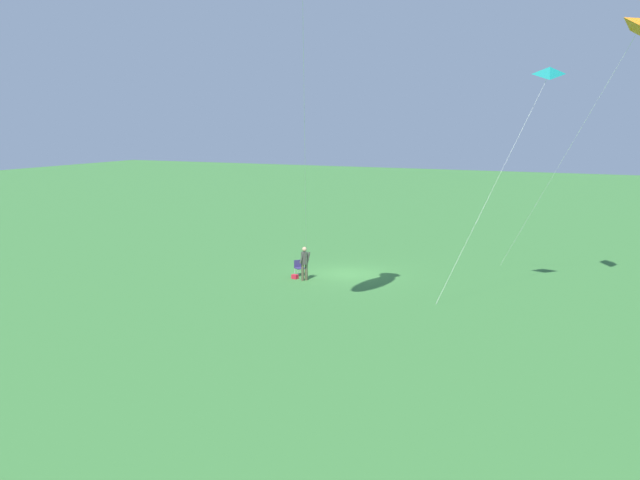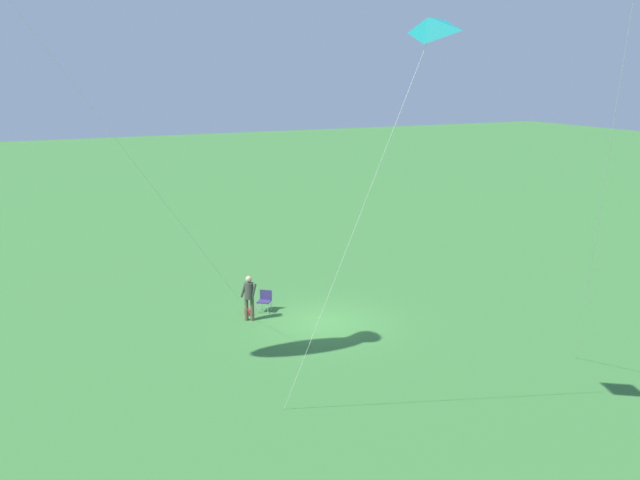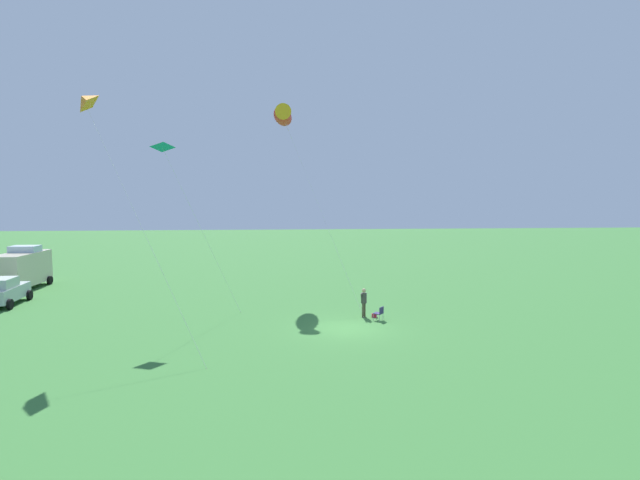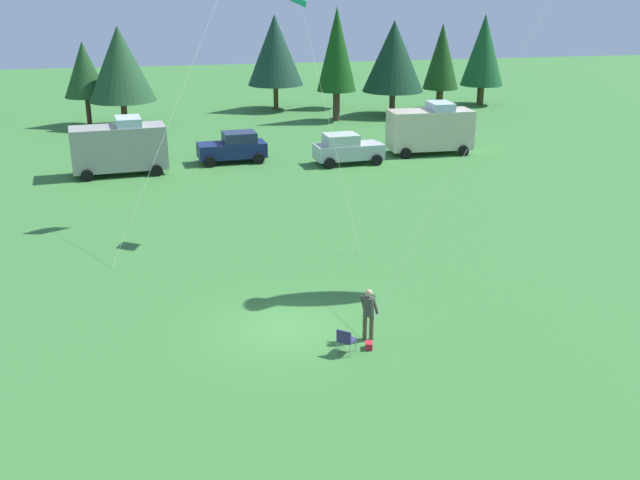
% 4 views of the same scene
% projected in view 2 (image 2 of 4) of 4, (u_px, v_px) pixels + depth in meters
% --- Properties ---
extents(ground_plane, '(160.00, 160.00, 0.00)m').
position_uv_depth(ground_plane, '(324.00, 322.00, 28.03)').
color(ground_plane, '#387434').
extents(person_kite_flyer, '(0.58, 0.49, 1.74)m').
position_uv_depth(person_kite_flyer, '(249.00, 294.00, 27.94)').
color(person_kite_flyer, '#4A4731').
rests_on(person_kite_flyer, ground).
extents(folding_chair, '(0.68, 0.68, 0.82)m').
position_uv_depth(folding_chair, '(265.00, 299.00, 29.14)').
color(folding_chair, navy).
rests_on(folding_chair, ground).
extents(backpack_on_grass, '(0.29, 0.36, 0.22)m').
position_uv_depth(backpack_on_grass, '(247.00, 312.00, 28.76)').
color(backpack_on_grass, red).
rests_on(backpack_on_grass, ground).
extents(kite_delta_teal, '(2.11, 4.81, 10.47)m').
position_uv_depth(kite_delta_teal, '(427.00, 28.00, 15.60)').
color(kite_delta_teal, teal).
rests_on(kite_delta_teal, ground).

